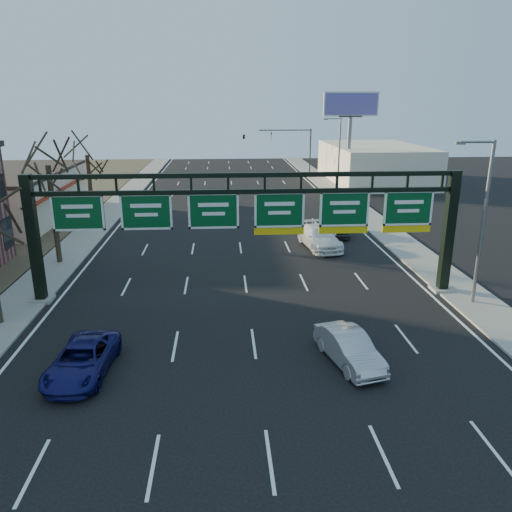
{
  "coord_description": "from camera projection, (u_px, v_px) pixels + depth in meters",
  "views": [
    {
      "loc": [
        -1.35,
        -19.12,
        10.92
      ],
      "look_at": [
        0.35,
        5.53,
        3.2
      ],
      "focal_mm": 35.0,
      "sensor_mm": 36.0,
      "label": 1
    }
  ],
  "objects": [
    {
      "name": "ground",
      "position": [
        257.0,
        365.0,
        21.55
      ],
      "size": [
        160.0,
        160.0,
        0.0
      ],
      "primitive_type": "plane",
      "color": "black",
      "rests_on": "ground"
    },
    {
      "name": "sidewalk_left",
      "position": [
        79.0,
        243.0,
        39.73
      ],
      "size": [
        3.0,
        120.0,
        0.12
      ],
      "primitive_type": "cube",
      "color": "gray",
      "rests_on": "ground"
    },
    {
      "name": "sidewalk_right",
      "position": [
        393.0,
        237.0,
        41.41
      ],
      "size": [
        3.0,
        120.0,
        0.12
      ],
      "primitive_type": "cube",
      "color": "gray",
      "rests_on": "ground"
    },
    {
      "name": "lane_markings",
      "position": [
        239.0,
        241.0,
        40.59
      ],
      "size": [
        21.6,
        120.0,
        0.01
      ],
      "primitive_type": "cube",
      "color": "white",
      "rests_on": "ground"
    },
    {
      "name": "sign_gantry",
      "position": [
        250.0,
        218.0,
        27.79
      ],
      "size": [
        24.6,
        1.2,
        7.2
      ],
      "color": "black",
      "rests_on": "ground"
    },
    {
      "name": "cream_strip",
      "position": [
        8.0,
        195.0,
        47.05
      ],
      "size": [
        10.9,
        18.4,
        4.7
      ],
      "color": "beige",
      "rests_on": "ground"
    },
    {
      "name": "building_right_distant",
      "position": [
        374.0,
        163.0,
        69.73
      ],
      "size": [
        12.0,
        20.0,
        5.0
      ],
      "primitive_type": "cube",
      "color": "beige",
      "rests_on": "ground"
    },
    {
      "name": "tree_mid",
      "position": [
        46.0,
        149.0,
        32.65
      ],
      "size": [
        3.6,
        3.6,
        9.24
      ],
      "color": "black",
      "rests_on": "sidewalk_left"
    },
    {
      "name": "tree_far",
      "position": [
        86.0,
        143.0,
        42.28
      ],
      "size": [
        3.6,
        3.6,
        8.86
      ],
      "color": "black",
      "rests_on": "sidewalk_left"
    },
    {
      "name": "streetlight_near",
      "position": [
        482.0,
        215.0,
        26.56
      ],
      "size": [
        2.15,
        0.22,
        9.0
      ],
      "color": "slate",
      "rests_on": "sidewalk_right"
    },
    {
      "name": "streetlight_far",
      "position": [
        338.0,
        152.0,
        58.94
      ],
      "size": [
        2.15,
        0.22,
        9.0
      ],
      "color": "slate",
      "rests_on": "sidewalk_right"
    },
    {
      "name": "billboard_right",
      "position": [
        351.0,
        116.0,
        62.66
      ],
      "size": [
        7.0,
        0.5,
        12.0
      ],
      "color": "slate",
      "rests_on": "ground"
    },
    {
      "name": "traffic_signal_mast",
      "position": [
        269.0,
        139.0,
        72.65
      ],
      "size": [
        10.16,
        0.54,
        7.0
      ],
      "color": "black",
      "rests_on": "ground"
    },
    {
      "name": "car_blue_suv",
      "position": [
        82.0,
        360.0,
        20.63
      ],
      "size": [
        2.55,
        4.94,
        1.33
      ],
      "primitive_type": "imported",
      "rotation": [
        0.0,
        0.0,
        -0.07
      ],
      "color": "#141457",
      "rests_on": "ground"
    },
    {
      "name": "car_silver_sedan",
      "position": [
        349.0,
        348.0,
        21.51
      ],
      "size": [
        2.48,
        4.53,
        1.41
      ],
      "primitive_type": "imported",
      "rotation": [
        0.0,
        0.0,
        0.24
      ],
      "color": "#AEAEB3",
      "rests_on": "ground"
    },
    {
      "name": "car_white_wagon",
      "position": [
        319.0,
        237.0,
        38.5
      ],
      "size": [
        3.1,
        5.92,
        1.64
      ],
      "primitive_type": "imported",
      "rotation": [
        0.0,
        0.0,
        0.15
      ],
      "color": "white",
      "rests_on": "ground"
    },
    {
      "name": "car_grey_far",
      "position": [
        337.0,
        226.0,
        42.16
      ],
      "size": [
        2.29,
        4.72,
        1.55
      ],
      "primitive_type": "imported",
      "rotation": [
        0.0,
        0.0,
        -0.1
      ],
      "color": "#3C3E41",
      "rests_on": "ground"
    },
    {
      "name": "car_silver_distant",
      "position": [
        216.0,
        201.0,
        52.27
      ],
      "size": [
        1.94,
        4.9,
        1.59
      ],
      "primitive_type": "imported",
      "rotation": [
        0.0,
        0.0,
        -0.06
      ],
      "color": "#A7A6AB",
      "rests_on": "ground"
    }
  ]
}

